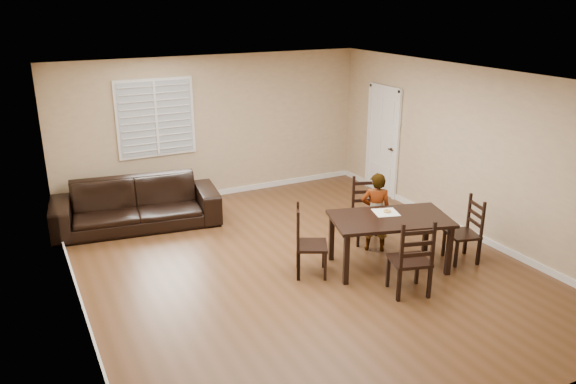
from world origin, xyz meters
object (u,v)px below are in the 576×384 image
object	(u,v)px
chair_right	(470,232)
chair_left	(303,244)
chair_far	(414,263)
sofa	(136,204)
chair_near	(366,211)
child	(376,212)
donut	(387,211)
dining_table	(390,223)

from	to	relation	value
chair_right	chair_left	bearing A→B (deg)	-91.91
chair_far	sofa	bearing A→B (deg)	-41.08
chair_near	chair_left	bearing A→B (deg)	-137.91
chair_left	child	distance (m)	1.38
chair_near	chair_left	size ratio (longest dim) A/B	1.03
chair_right	sofa	xyz separation A→B (m)	(-4.05, 3.52, -0.04)
chair_left	donut	bearing A→B (deg)	-71.84
chair_left	chair_near	bearing A→B (deg)	-39.84
chair_near	chair_right	distance (m)	1.62
chair_near	child	bearing A→B (deg)	-87.95
donut	sofa	distance (m)	4.21
dining_table	sofa	xyz separation A→B (m)	(-2.85, 3.17, -0.28)
chair_near	chair_left	xyz separation A→B (m)	(-1.49, -0.63, -0.01)
chair_far	chair_right	xyz separation A→B (m)	(1.44, 0.50, -0.04)
sofa	dining_table	bearing A→B (deg)	-40.00
chair_far	child	bearing A→B (deg)	-90.31
donut	chair_near	bearing A→B (deg)	74.72
chair_far	sofa	xyz separation A→B (m)	(-2.61, 4.01, -0.09)
sofa	chair_left	bearing A→B (deg)	-51.28
chair_far	sofa	distance (m)	4.79
child	chair_right	bearing A→B (deg)	169.02
chair_near	chair_far	distance (m)	1.92
dining_table	child	bearing A→B (deg)	90.00
dining_table	chair_far	size ratio (longest dim) A/B	1.72
chair_far	child	size ratio (longest dim) A/B	0.86
chair_far	child	distance (m)	1.48
chair_right	chair_far	bearing A→B (deg)	-56.18
chair_left	child	bearing A→B (deg)	-54.48
sofa	donut	bearing A→B (deg)	-37.71
chair_near	chair_right	bearing A→B (deg)	-37.30
chair_far	child	world-z (taller)	child
chair_near	chair_far	world-z (taller)	chair_far
dining_table	chair_right	world-z (taller)	chair_right
child	sofa	bearing A→B (deg)	-10.08
chair_far	chair_right	size ratio (longest dim) A/B	1.10
chair_far	sofa	size ratio (longest dim) A/B	0.39
chair_near	chair_left	world-z (taller)	chair_near
dining_table	chair_far	xyz separation A→B (m)	(-0.24, -0.84, -0.20)
child	sofa	size ratio (longest dim) A/B	0.46
chair_far	donut	bearing A→B (deg)	-91.40
dining_table	donut	distance (m)	0.22
chair_near	chair_left	distance (m)	1.62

